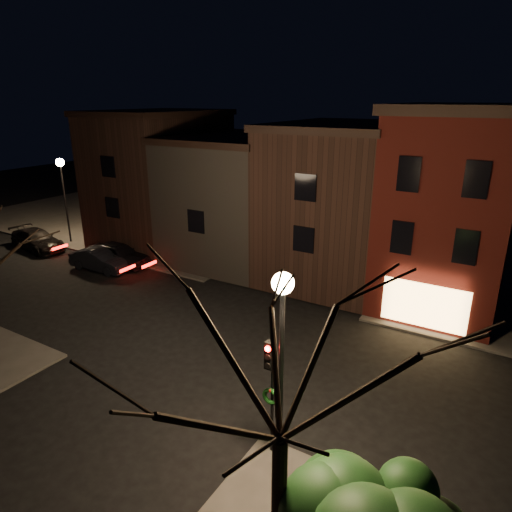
% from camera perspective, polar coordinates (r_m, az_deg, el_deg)
% --- Properties ---
extents(ground, '(120.00, 120.00, 0.00)m').
position_cam_1_polar(ground, '(22.30, -4.02, -10.11)').
color(ground, black).
rests_on(ground, ground).
extents(sidewalk_far_left, '(30.00, 30.00, 0.12)m').
position_cam_1_polar(sidewalk_far_left, '(48.79, -10.03, 6.11)').
color(sidewalk_far_left, '#2D2B28').
rests_on(sidewalk_far_left, ground).
extents(corner_building, '(6.50, 8.50, 10.50)m').
position_cam_1_polar(corner_building, '(26.12, 23.07, 5.52)').
color(corner_building, '#49100D').
rests_on(corner_building, ground).
extents(row_building_a, '(7.30, 10.30, 9.40)m').
position_cam_1_polar(row_building_a, '(28.75, 10.36, 6.73)').
color(row_building_a, black).
rests_on(row_building_a, ground).
extents(row_building_b, '(7.80, 10.30, 8.40)m').
position_cam_1_polar(row_building_b, '(32.05, -1.96, 7.39)').
color(row_building_b, black).
rests_on(row_building_b, ground).
extents(row_building_c, '(7.30, 10.30, 9.90)m').
position_cam_1_polar(row_building_c, '(36.29, -11.79, 9.61)').
color(row_building_c, black).
rests_on(row_building_c, ground).
extents(street_lamp_near, '(0.60, 0.60, 6.48)m').
position_cam_1_polar(street_lamp_near, '(12.47, 3.29, -8.17)').
color(street_lamp_near, black).
rests_on(street_lamp_near, sidewalk_near_right).
extents(street_lamp_far, '(0.60, 0.60, 6.48)m').
position_cam_1_polar(street_lamp_far, '(37.88, -23.09, 9.03)').
color(street_lamp_far, black).
rests_on(street_lamp_far, sidewalk_far_left).
extents(traffic_signal, '(0.58, 0.38, 4.05)m').
position_cam_1_polar(traffic_signal, '(14.31, 1.85, -15.28)').
color(traffic_signal, black).
rests_on(traffic_signal, sidewalk_near_right).
extents(bare_tree_right, '(6.40, 6.40, 8.50)m').
position_cam_1_polar(bare_tree_right, '(9.53, 3.32, -10.81)').
color(bare_tree_right, black).
rests_on(bare_tree_right, sidewalk_near_right).
extents(parked_car_a, '(4.78, 2.07, 1.61)m').
position_cam_1_polar(parked_car_a, '(32.39, -16.83, 0.21)').
color(parked_car_a, black).
rests_on(parked_car_a, ground).
extents(parked_car_b, '(4.43, 1.78, 1.43)m').
position_cam_1_polar(parked_car_b, '(31.90, -18.89, -0.47)').
color(parked_car_b, black).
rests_on(parked_car_b, ground).
extents(parked_car_c, '(5.40, 2.77, 1.50)m').
position_cam_1_polar(parked_car_c, '(38.10, -25.70, 1.83)').
color(parked_car_c, black).
rests_on(parked_car_c, ground).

